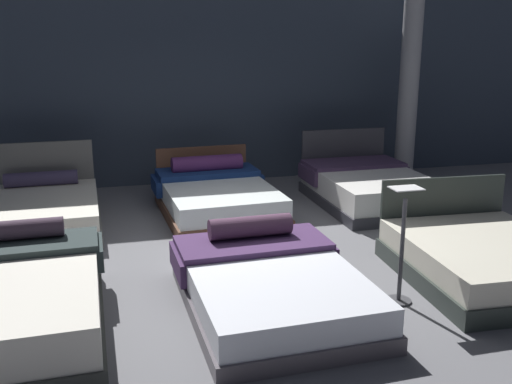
% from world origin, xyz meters
% --- Properties ---
extents(ground_plane, '(18.00, 18.00, 0.02)m').
position_xyz_m(ground_plane, '(0.00, 0.00, -0.01)').
color(ground_plane, slate).
extents(showroom_back_wall, '(18.00, 0.06, 3.50)m').
position_xyz_m(showroom_back_wall, '(0.00, 3.65, 1.75)').
color(showroom_back_wall, '#333D4C').
rests_on(showroom_back_wall, ground_plane).
extents(bed_0, '(1.70, 2.18, 0.77)m').
position_xyz_m(bed_0, '(-2.35, -1.36, 0.28)').
color(bed_0, '#323531').
rests_on(bed_0, ground_plane).
extents(bed_1, '(1.64, 2.18, 0.68)m').
position_xyz_m(bed_1, '(-0.04, -1.39, 0.22)').
color(bed_1, '#554F56').
rests_on(bed_1, ground_plane).
extents(bed_2, '(1.73, 2.01, 0.88)m').
position_xyz_m(bed_2, '(2.28, -1.35, 0.22)').
color(bed_2, '#2C3430').
rests_on(bed_2, ground_plane).
extents(bed_3, '(1.60, 2.09, 1.00)m').
position_xyz_m(bed_3, '(-2.35, 1.59, 0.23)').
color(bed_3, '#565755').
rests_on(bed_3, ground_plane).
extents(bed_4, '(1.68, 2.21, 0.81)m').
position_xyz_m(bed_4, '(0.03, 1.67, 0.25)').
color(bed_4, brown).
rests_on(bed_4, ground_plane).
extents(bed_5, '(1.59, 2.18, 1.00)m').
position_xyz_m(bed_5, '(2.35, 1.57, 0.26)').
color(bed_5, '#2D2D34').
rests_on(bed_5, ground_plane).
extents(price_sign, '(0.28, 0.24, 1.12)m').
position_xyz_m(price_sign, '(1.17, -1.60, 0.44)').
color(price_sign, '#3F3F44').
rests_on(price_sign, ground_plane).
extents(support_pillar, '(0.33, 0.33, 3.50)m').
position_xyz_m(support_pillar, '(3.58, 2.77, 1.75)').
color(support_pillar, '#99999E').
rests_on(support_pillar, ground_plane).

